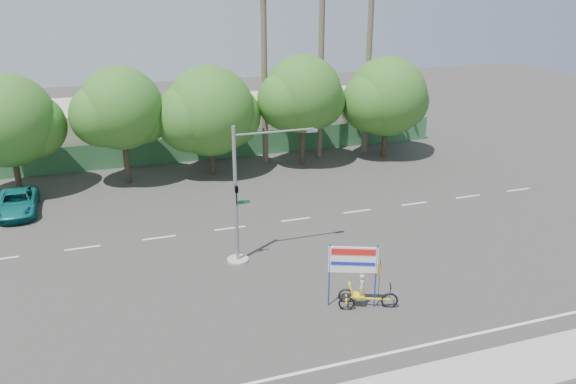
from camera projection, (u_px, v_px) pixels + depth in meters
name	position (u px, v px, depth m)	size (l,w,h in m)	color
ground	(312.00, 291.00, 25.63)	(120.00, 120.00, 0.00)	#33302D
fence	(216.00, 147.00, 44.36)	(38.00, 0.08, 2.00)	#336B3D
building_left	(81.00, 131.00, 45.04)	(12.00, 8.00, 4.00)	beige
building_right	(293.00, 117.00, 50.44)	(14.00, 8.00, 3.60)	beige
tree_far_left	(7.00, 124.00, 35.77)	(7.14, 6.00, 7.96)	#473828
tree_left	(121.00, 111.00, 37.74)	(6.66, 5.60, 8.07)	#473828
tree_center	(209.00, 114.00, 39.72)	(7.62, 6.40, 7.85)	#473828
tree_right	(302.00, 97.00, 41.52)	(6.90, 5.80, 8.36)	#473828
tree_far_right	(386.00, 99.00, 43.80)	(7.38, 6.20, 7.94)	#473828
palm_tall	(322.00, 22.00, 41.62)	(3.73, 3.79, 17.45)	#70604C
palm_mid	(370.00, 35.00, 43.18)	(3.73, 3.79, 15.45)	#70604C
palm_short	(264.00, 46.00, 40.85)	(3.73, 3.79, 14.45)	#70604C
traffic_signal	(242.00, 207.00, 27.49)	(4.72, 1.10, 7.00)	gray
trike_billboard	(359.00, 282.00, 24.03)	(2.87, 1.39, 3.01)	black
pickup_truck	(17.00, 203.00, 34.07)	(2.22, 4.80, 1.34)	#0F6A6C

